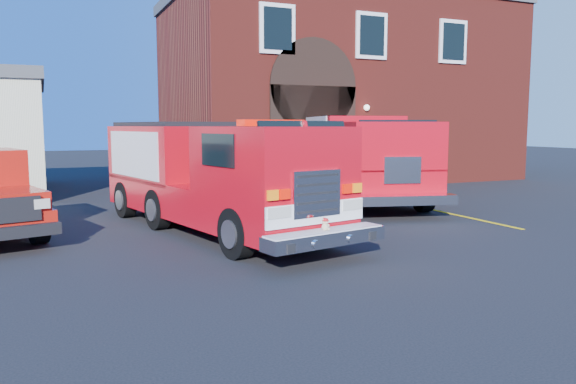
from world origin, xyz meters
name	(u,v)px	position (x,y,z in m)	size (l,w,h in m)	color
ground	(264,249)	(0.00, 0.00, 0.00)	(100.00, 100.00, 0.00)	black
parking_stripe_near	(479,220)	(6.50, 1.00, 0.00)	(0.12, 3.00, 0.01)	yellow
parking_stripe_mid	(412,205)	(6.50, 4.00, 0.00)	(0.12, 3.00, 0.01)	yellow
parking_stripe_far	(362,195)	(6.50, 7.00, 0.00)	(0.12, 3.00, 0.01)	yellow
fire_station	(333,89)	(8.99, 13.98, 4.25)	(15.20, 10.20, 8.45)	maroon
fire_engine	(211,174)	(-0.43, 2.41, 1.35)	(4.10, 8.77, 2.61)	black
secondary_truck	(359,155)	(5.71, 5.93, 1.52)	(4.75, 9.01, 2.80)	black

